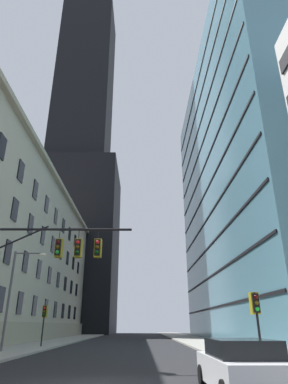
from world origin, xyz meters
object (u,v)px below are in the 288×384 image
traffic_light_near_right (255,307)px  street_lamppost (15,289)px  traffic_light_far_left (45,313)px  traffic_signal_mast (51,258)px  parked_car (241,367)px

traffic_light_near_right → street_lamppost: 17.78m
traffic_light_far_left → street_lamppost: street_lamppost is taller
traffic_signal_mast → street_lamppost: bearing=120.6°
traffic_light_far_left → parked_car: bearing=-60.9°
traffic_signal_mast → street_lamppost: 9.05m
traffic_light_far_left → traffic_light_near_right: bearing=-45.8°
traffic_light_near_right → traffic_light_far_left: traffic_light_far_left is taller
traffic_light_far_left → street_lamppost: bearing=-97.6°
traffic_signal_mast → traffic_light_far_left: traffic_signal_mast is taller
traffic_light_far_left → street_lamppost: 6.23m
traffic_signal_mast → traffic_light_far_left: 14.45m
traffic_light_near_right → parked_car: bearing=-113.5°
street_lamppost → parked_car: size_ratio=1.57×
street_lamppost → parked_car: bearing=-50.4°
traffic_light_near_right → street_lamppost: (-15.27, 8.94, 1.75)m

